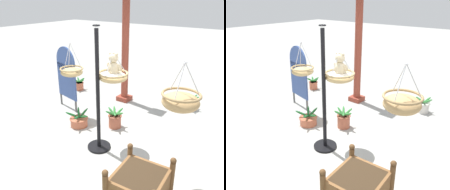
# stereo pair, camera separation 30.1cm
# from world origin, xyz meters

# --- Properties ---
(ground_plane) EXTENTS (40.00, 40.00, 0.00)m
(ground_plane) POSITION_xyz_m (0.00, 0.00, 0.00)
(ground_plane) COLOR #9E9E99
(display_pole_central) EXTENTS (0.44, 0.44, 2.28)m
(display_pole_central) POSITION_xyz_m (-0.23, -0.08, 0.69)
(display_pole_central) COLOR black
(display_pole_central) RESTS_ON ground
(hanging_basket_with_teddy) EXTENTS (0.54, 0.54, 0.52)m
(hanging_basket_with_teddy) POSITION_xyz_m (-0.08, 0.17, 1.40)
(hanging_basket_with_teddy) COLOR tan
(teddy_bear) EXTENTS (0.29, 0.27, 0.43)m
(teddy_bear) POSITION_xyz_m (-0.08, 0.20, 1.58)
(teddy_bear) COLOR beige
(hanging_basket_left_high) EXTENTS (0.52, 0.52, 0.75)m
(hanging_basket_left_high) POSITION_xyz_m (-1.50, 0.57, 1.14)
(hanging_basket_left_high) COLOR tan
(hanging_basket_right_low) EXTENTS (0.53, 0.53, 0.67)m
(hanging_basket_right_low) POSITION_xyz_m (1.27, -0.19, 1.40)
(hanging_basket_right_low) COLOR tan
(greenhouse_pillar_right) EXTENTS (0.36, 0.36, 2.95)m
(greenhouse_pillar_right) POSITION_xyz_m (-1.08, 2.13, 1.43)
(greenhouse_pillar_right) COLOR brown
(greenhouse_pillar_right) RESTS_ON ground
(wooden_planter_box) EXTENTS (0.80, 0.83, 0.64)m
(wooden_planter_box) POSITION_xyz_m (1.03, -0.77, 0.26)
(wooden_planter_box) COLOR brown
(wooden_planter_box) RESTS_ON ground
(potted_plant_fern_front) EXTENTS (0.38, 0.40, 0.37)m
(potted_plant_fern_front) POSITION_xyz_m (-2.65, 2.00, 0.16)
(potted_plant_fern_front) COLOR #BC6042
(potted_plant_fern_front) RESTS_ON ground
(potted_plant_flowering_red) EXTENTS (0.42, 0.40, 0.40)m
(potted_plant_flowering_red) POSITION_xyz_m (0.61, 2.61, 0.17)
(potted_plant_flowering_red) COLOR beige
(potted_plant_flowering_red) RESTS_ON ground
(potted_plant_tall_leafy) EXTENTS (0.55, 0.55, 0.37)m
(potted_plant_tall_leafy) POSITION_xyz_m (-1.12, 0.33, 0.13)
(potted_plant_tall_leafy) COLOR #BC6042
(potted_plant_tall_leafy) RESTS_ON ground
(potted_plant_bushy_green) EXTENTS (0.45, 0.42, 0.44)m
(potted_plant_bushy_green) POSITION_xyz_m (-0.44, 0.75, 0.19)
(potted_plant_bushy_green) COLOR #AD563D
(potted_plant_bushy_green) RESTS_ON ground
(display_sign_board) EXTENTS (0.75, 0.19, 1.60)m
(display_sign_board) POSITION_xyz_m (-1.98, 0.86, 0.94)
(display_sign_board) COLOR #334C8C
(display_sign_board) RESTS_ON ground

